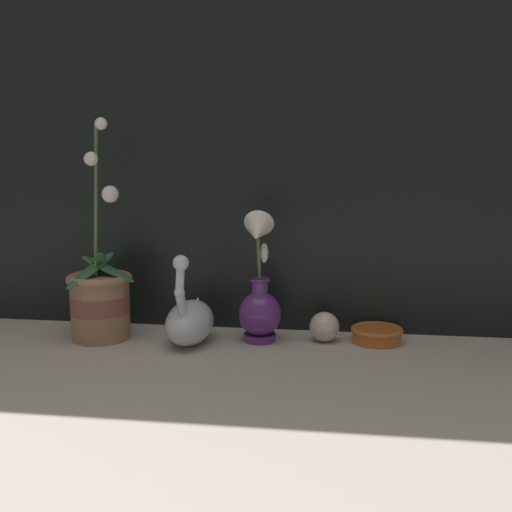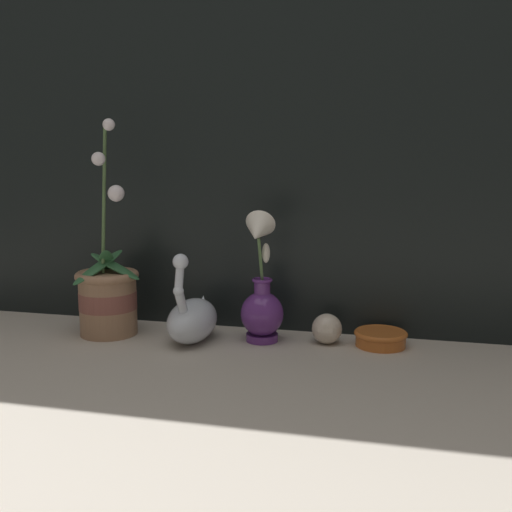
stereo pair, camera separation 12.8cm
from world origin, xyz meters
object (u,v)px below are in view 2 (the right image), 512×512
(orchid_potted_plant, at_px, (108,294))
(blue_vase, at_px, (261,298))
(swan_figurine, at_px, (193,318))
(amber_dish, at_px, (381,337))
(glass_sphere, at_px, (327,329))

(orchid_potted_plant, height_order, blue_vase, orchid_potted_plant)
(blue_vase, bearing_deg, swan_figurine, -168.57)
(swan_figurine, distance_m, blue_vase, 0.16)
(orchid_potted_plant, distance_m, amber_dish, 0.63)
(orchid_potted_plant, xyz_separation_m, amber_dish, (0.63, 0.06, -0.08))
(glass_sphere, bearing_deg, blue_vase, -170.95)
(glass_sphere, bearing_deg, orchid_potted_plant, -174.75)
(blue_vase, bearing_deg, glass_sphere, 9.05)
(glass_sphere, distance_m, amber_dish, 0.12)
(swan_figurine, height_order, glass_sphere, swan_figurine)
(amber_dish, bearing_deg, glass_sphere, -175.10)
(blue_vase, distance_m, amber_dish, 0.28)
(swan_figurine, height_order, blue_vase, blue_vase)
(swan_figurine, relative_size, glass_sphere, 3.11)
(blue_vase, bearing_deg, amber_dish, 7.20)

